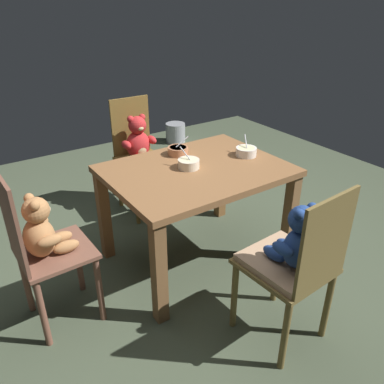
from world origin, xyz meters
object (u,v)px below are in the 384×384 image
(teddy_chair_near_front, at_px, (295,255))
(porridge_bowl_white_near_right, at_px, (246,151))
(metal_pail, at_px, (175,133))
(porridge_bowl_terracotta_far_center, at_px, (178,151))
(porridge_bowl_cream_center, at_px, (189,163))
(teddy_chair_far_center, at_px, (139,147))
(teddy_chair_near_left, at_px, (42,239))
(dining_table, at_px, (196,183))

(teddy_chair_near_front, distance_m, porridge_bowl_white_near_right, 0.97)
(teddy_chair_near_front, distance_m, metal_pail, 3.28)
(porridge_bowl_terracotta_far_center, distance_m, porridge_bowl_cream_center, 0.24)
(teddy_chair_far_center, bearing_deg, porridge_bowl_white_near_right, 24.12)
(porridge_bowl_cream_center, height_order, metal_pail, porridge_bowl_cream_center)
(teddy_chair_near_front, bearing_deg, porridge_bowl_cream_center, -1.46)
(teddy_chair_far_center, bearing_deg, metal_pail, 139.57)
(teddy_chair_near_front, relative_size, porridge_bowl_white_near_right, 6.55)
(teddy_chair_near_left, distance_m, porridge_bowl_cream_center, 0.99)
(porridge_bowl_cream_center, bearing_deg, teddy_chair_near_front, -88.11)
(porridge_bowl_cream_center, xyz_separation_m, porridge_bowl_white_near_right, (0.45, -0.05, -0.00))
(dining_table, relative_size, metal_pail, 4.60)
(dining_table, bearing_deg, teddy_chair_near_front, -90.79)
(teddy_chair_far_center, xyz_separation_m, teddy_chair_near_front, (-0.05, -1.76, -0.01))
(teddy_chair_far_center, distance_m, teddy_chair_near_left, 1.39)
(porridge_bowl_white_near_right, bearing_deg, porridge_bowl_terracotta_far_center, 143.37)
(teddy_chair_far_center, relative_size, porridge_bowl_terracotta_far_center, 6.24)
(porridge_bowl_white_near_right, bearing_deg, teddy_chair_near_left, -179.41)
(teddy_chair_near_left, xyz_separation_m, teddy_chair_near_front, (1.00, -0.84, -0.00))
(dining_table, distance_m, teddy_chair_near_front, 0.88)
(metal_pail, bearing_deg, porridge_bowl_cream_center, -119.91)
(dining_table, bearing_deg, porridge_bowl_white_near_right, -2.85)
(dining_table, height_order, metal_pail, dining_table)
(teddy_chair_far_center, height_order, porridge_bowl_white_near_right, teddy_chair_far_center)
(teddy_chair_near_left, relative_size, metal_pail, 3.89)
(dining_table, relative_size, teddy_chair_near_left, 1.18)
(porridge_bowl_cream_center, bearing_deg, metal_pail, 60.09)
(teddy_chair_near_front, distance_m, porridge_bowl_cream_center, 0.92)
(teddy_chair_near_left, relative_size, porridge_bowl_terracotta_far_center, 6.27)
(porridge_bowl_white_near_right, bearing_deg, teddy_chair_near_front, -116.06)
(teddy_chair_near_front, relative_size, porridge_bowl_terracotta_far_center, 6.19)
(dining_table, xyz_separation_m, metal_pail, (1.18, 2.15, -0.47))
(porridge_bowl_cream_center, bearing_deg, porridge_bowl_white_near_right, -6.05)
(dining_table, distance_m, metal_pail, 2.50)
(dining_table, xyz_separation_m, porridge_bowl_cream_center, (-0.04, 0.03, 0.14))
(metal_pail, bearing_deg, teddy_chair_near_front, -111.50)
(teddy_chair_far_center, relative_size, porridge_bowl_white_near_right, 6.61)
(porridge_bowl_white_near_right, bearing_deg, metal_pail, 70.38)
(teddy_chair_near_left, height_order, teddy_chair_near_front, teddy_chair_near_left)
(teddy_chair_near_left, bearing_deg, metal_pail, 43.37)
(teddy_chair_near_left, relative_size, teddy_chair_near_front, 1.01)
(porridge_bowl_cream_center, bearing_deg, teddy_chair_far_center, 85.00)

